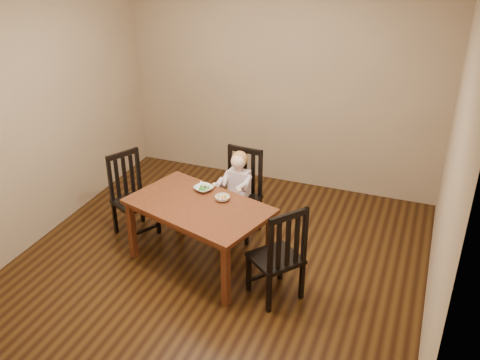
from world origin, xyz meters
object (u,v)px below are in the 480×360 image
at_px(toddler, 238,185).
at_px(bowl_peas, 204,189).
at_px(dining_table, 199,212).
at_px(chair_left, 132,196).
at_px(chair_right, 279,256).
at_px(bowl_veg, 222,198).
at_px(chair_child, 240,194).

bearing_deg(toddler, bowl_peas, 62.33).
bearing_deg(bowl_peas, dining_table, -75.69).
height_order(chair_left, bowl_peas, chair_left).
height_order(toddler, bowl_peas, toddler).
xyz_separation_m(dining_table, bowl_peas, (-0.07, 0.28, 0.10)).
xyz_separation_m(toddler, bowl_peas, (-0.23, -0.37, 0.10)).
height_order(chair_left, chair_right, chair_right).
relative_size(dining_table, bowl_peas, 8.43).
distance_m(dining_table, bowl_veg, 0.26).
height_order(dining_table, bowl_veg, bowl_veg).
relative_size(chair_left, bowl_peas, 5.11).
distance_m(chair_child, chair_left, 1.17).
distance_m(chair_child, bowl_veg, 0.59).
distance_m(chair_right, bowl_veg, 0.85).
relative_size(chair_child, toddler, 1.89).
xyz_separation_m(chair_right, toddler, (-0.73, 0.90, 0.13)).
bearing_deg(dining_table, chair_right, -15.35).
relative_size(chair_left, bowl_veg, 6.31).
bearing_deg(dining_table, bowl_peas, 104.31).
height_order(chair_left, bowl_veg, chair_left).
xyz_separation_m(toddler, bowl_veg, (0.02, -0.49, 0.11)).
bearing_deg(chair_child, dining_table, 80.88).
bearing_deg(bowl_peas, chair_right, -28.47).
height_order(bowl_peas, bowl_veg, bowl_veg).
bearing_deg(bowl_peas, chair_child, 60.96).
height_order(chair_right, bowl_veg, chair_right).
height_order(dining_table, chair_right, chair_right).
bearing_deg(chair_left, bowl_peas, 117.29).
xyz_separation_m(chair_child, bowl_peas, (-0.24, -0.42, 0.24)).
xyz_separation_m(chair_right, bowl_veg, (-0.71, 0.41, 0.24)).
bearing_deg(chair_left, bowl_veg, 111.22).
height_order(dining_table, chair_left, chair_left).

